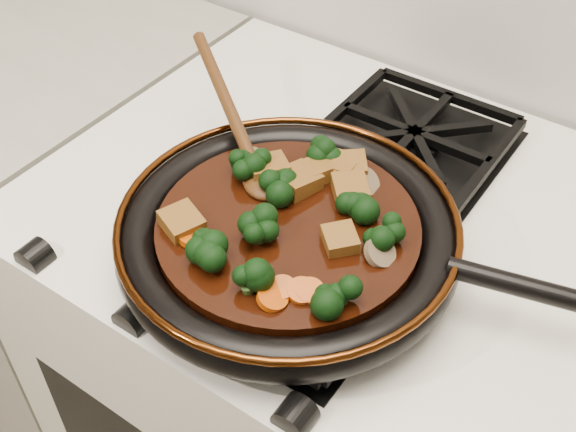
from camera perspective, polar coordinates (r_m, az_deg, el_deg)
The scene contains 33 objects.
stove at distance 1.22m, azimuth 4.09°, elevation -14.93°, with size 0.76×0.60×0.90m, color white.
burner_grate_front at distance 0.78m, azimuth 0.32°, elevation -4.30°, with size 0.23×0.23×0.03m, color black, non-canonical shape.
burner_grate_back at distance 0.96m, azimuth 9.90°, elevation 6.01°, with size 0.23×0.23×0.03m, color black, non-canonical shape.
skillet at distance 0.77m, azimuth 0.13°, elevation -1.44°, with size 0.49×0.37×0.05m.
braising_sauce at distance 0.77m, azimuth 0.00°, elevation -1.13°, with size 0.28×0.28×0.02m, color black.
tofu_cube_0 at distance 0.76m, azimuth -8.39°, elevation -0.54°, with size 0.04×0.04×0.02m, color brown.
tofu_cube_1 at distance 0.82m, azimuth 4.31°, elevation 3.85°, with size 0.04×0.04×0.02m, color brown.
tofu_cube_2 at distance 0.82m, azimuth 4.87°, elevation 3.85°, with size 0.04×0.04×0.02m, color brown.
tofu_cube_3 at distance 0.79m, azimuth 4.95°, elevation 2.01°, with size 0.04×0.04×0.02m, color brown.
tofu_cube_4 at distance 0.80m, azimuth 0.81°, elevation 2.77°, with size 0.04×0.04×0.02m, color brown.
tofu_cube_5 at distance 0.81m, azimuth -1.55°, elevation 3.62°, with size 0.04×0.04×0.02m, color brown.
tofu_cube_6 at distance 0.81m, azimuth 2.08°, elevation 3.49°, with size 0.04×0.04×0.02m, color brown.
tofu_cube_7 at distance 0.74m, azimuth 4.14°, elevation -1.92°, with size 0.04×0.03×0.02m, color brown.
broccoli_floret_0 at distance 0.83m, azimuth 2.94°, elevation 4.59°, with size 0.06×0.06×0.05m, color black, non-canonical shape.
broccoli_floret_1 at distance 0.74m, azimuth -2.27°, elevation -1.20°, with size 0.06×0.06×0.06m, color black, non-canonical shape.
broccoli_floret_2 at distance 0.69m, azimuth -3.18°, elevation -5.51°, with size 0.06×0.06×0.05m, color black, non-canonical shape.
broccoli_floret_3 at distance 0.77m, azimuth 5.69°, elevation 0.75°, with size 0.06×0.06×0.05m, color black, non-canonical shape.
broccoli_floret_4 at distance 0.79m, azimuth -0.85°, elevation 2.33°, with size 0.06×0.06×0.05m, color black, non-canonical shape.
broccoli_floret_5 at distance 0.68m, azimuth 3.96°, elevation -6.54°, with size 0.06×0.06×0.05m, color black, non-canonical shape.
broccoli_floret_6 at distance 0.72m, azimuth -6.03°, elevation -2.66°, with size 0.06×0.06×0.05m, color black, non-canonical shape.
broccoli_floret_7 at distance 0.81m, azimuth -3.14°, elevation 3.78°, with size 0.06×0.06×0.05m, color black, non-canonical shape.
broccoli_floret_8 at distance 0.74m, azimuth 7.56°, elevation -1.46°, with size 0.06×0.06×0.05m, color black, non-canonical shape.
carrot_coin_0 at distance 0.75m, azimuth -7.62°, elevation -1.70°, with size 0.03×0.03×0.01m, color #BD4305.
carrot_coin_1 at distance 0.69m, azimuth 1.75°, elevation -5.96°, with size 0.03×0.03×0.01m, color #BD4305.
carrot_coin_2 at distance 0.74m, azimuth 3.93°, elevation -2.03°, with size 0.03×0.03×0.01m, color #BD4305.
carrot_coin_3 at distance 0.69m, azimuth -0.45°, elevation -5.72°, with size 0.03×0.03×0.01m, color #BD4305.
carrot_coin_4 at distance 0.69m, azimuth -1.25°, elevation -6.50°, with size 0.03×0.03×0.01m, color #BD4305.
carrot_coin_5 at distance 0.69m, azimuth 1.11°, elevation -5.95°, with size 0.03×0.03×0.01m, color #BD4305.
mushroom_slice_0 at distance 0.83m, azimuth -3.24°, elevation 4.25°, with size 0.03×0.03×0.01m, color brown.
mushroom_slice_1 at distance 0.80m, azimuth 6.12°, elevation 2.70°, with size 0.03×0.03×0.01m, color brown.
mushroom_slice_2 at distance 0.73m, azimuth 7.28°, elevation -2.85°, with size 0.03×0.03×0.01m, color brown.
mushroom_slice_3 at distance 0.83m, azimuth -2.55°, elevation 4.44°, with size 0.03×0.03×0.01m, color brown.
wooden_spoon at distance 0.84m, azimuth -3.69°, elevation 6.26°, with size 0.14×0.11×0.24m.
Camera 1 is at (0.29, 1.12, 1.49)m, focal length 45.00 mm.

